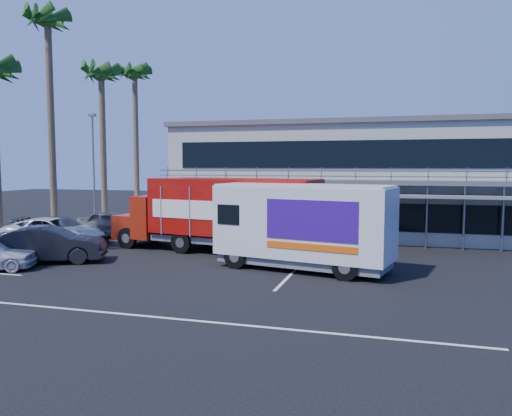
# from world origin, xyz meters

# --- Properties ---
(ground) EXTENTS (120.00, 120.00, 0.00)m
(ground) POSITION_xyz_m (0.00, 0.00, 0.00)
(ground) COLOR black
(ground) RESTS_ON ground
(building) EXTENTS (22.40, 12.00, 7.30)m
(building) POSITION_xyz_m (3.00, 14.94, 3.66)
(building) COLOR #9EA698
(building) RESTS_ON ground
(curb_strip) EXTENTS (3.00, 32.00, 0.16)m
(curb_strip) POSITION_xyz_m (-15.00, 6.00, 0.08)
(curb_strip) COLOR #A5A399
(curb_strip) RESTS_ON ground
(palm_d) EXTENTS (2.80, 2.80, 14.75)m
(palm_d) POSITION_xyz_m (-15.20, 8.00, 12.80)
(palm_d) COLOR brown
(palm_d) RESTS_ON ground
(palm_e) EXTENTS (2.80, 2.80, 12.25)m
(palm_e) POSITION_xyz_m (-14.70, 13.00, 10.57)
(palm_e) COLOR brown
(palm_e) RESTS_ON ground
(palm_f) EXTENTS (2.80, 2.80, 13.25)m
(palm_f) POSITION_xyz_m (-15.10, 18.50, 11.47)
(palm_f) COLOR brown
(palm_f) RESTS_ON ground
(light_pole_far) EXTENTS (0.50, 0.25, 8.09)m
(light_pole_far) POSITION_xyz_m (-14.20, 11.00, 4.50)
(light_pole_far) COLOR gray
(light_pole_far) RESTS_ON ground
(red_truck) EXTENTS (11.81, 4.55, 3.88)m
(red_truck) POSITION_xyz_m (-2.69, 5.13, 2.14)
(red_truck) COLOR maroon
(red_truck) RESTS_ON ground
(white_van) EXTENTS (8.04, 4.15, 3.75)m
(white_van) POSITION_xyz_m (2.29, 2.00, 1.99)
(white_van) COLOR silver
(white_van) RESTS_ON ground
(parked_car_b) EXTENTS (5.44, 3.78, 1.70)m
(parked_car_b) POSITION_xyz_m (-9.50, 0.29, 0.85)
(parked_car_b) COLOR black
(parked_car_b) RESTS_ON ground
(parked_car_c) EXTENTS (6.10, 3.48, 1.60)m
(parked_car_c) POSITION_xyz_m (-12.50, 4.40, 0.80)
(parked_car_c) COLOR silver
(parked_car_c) RESTS_ON ground
(parked_car_d) EXTENTS (5.71, 3.29, 1.56)m
(parked_car_d) POSITION_xyz_m (-12.49, 5.13, 0.78)
(parked_car_d) COLOR #2D313C
(parked_car_d) RESTS_ON ground
(parked_car_e) EXTENTS (5.10, 2.59, 1.66)m
(parked_car_e) POSITION_xyz_m (-11.14, 8.40, 0.83)
(parked_car_e) COLOR slate
(parked_car_e) RESTS_ON ground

